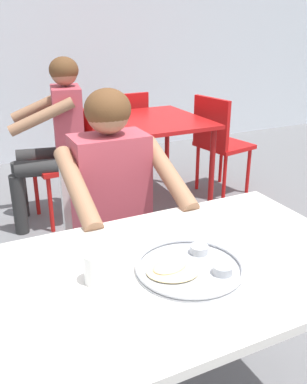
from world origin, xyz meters
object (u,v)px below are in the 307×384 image
at_px(table_foreground, 170,287).
at_px(drinking_cup, 97,267).
at_px(diner_foreground, 118,201).
at_px(patron_background, 56,128).
at_px(thali_tray, 189,267).
at_px(chair_red_far, 123,130).
at_px(chair_red_right, 218,139).
at_px(table_background_red, 154,130).
at_px(chair_foreground, 104,225).
at_px(chair_red_left, 71,156).

xyz_separation_m(table_foreground, drinking_cup, (-0.23, 0.03, 0.12)).
distance_m(diner_foreground, patron_background, 1.40).
bearing_deg(patron_background, thali_tray, -92.66).
relative_size(thali_tray, drinking_cup, 3.59).
bearing_deg(patron_background, chair_red_far, 38.43).
relative_size(table_foreground, chair_red_right, 1.48).
xyz_separation_m(table_foreground, table_background_red, (0.93, 2.02, -0.04)).
bearing_deg(chair_foreground, chair_red_right, 37.64).
bearing_deg(chair_red_right, patron_background, 177.70).
relative_size(chair_foreground, table_background_red, 0.97).
xyz_separation_m(thali_tray, table_background_red, (0.88, 2.06, -0.13)).
bearing_deg(table_foreground, patron_background, 86.07).
bearing_deg(table_background_red, chair_red_left, 176.05).
relative_size(diner_foreground, table_background_red, 1.36).
height_order(thali_tray, drinking_cup, drinking_cup).
xyz_separation_m(thali_tray, chair_red_right, (1.49, 2.02, -0.26)).
xyz_separation_m(thali_tray, chair_red_far, (0.87, 2.69, -0.26)).
bearing_deg(table_foreground, chair_red_left, 83.18).
bearing_deg(chair_red_far, chair_red_left, -138.77).
bearing_deg(patron_background, chair_foreground, -93.07).
xyz_separation_m(chair_foreground, chair_red_far, (0.84, 1.80, 0.01)).
xyz_separation_m(diner_foreground, chair_red_far, (0.84, 2.01, -0.22)).
bearing_deg(table_background_red, chair_red_right, -3.64).
xyz_separation_m(diner_foreground, chair_red_right, (1.46, 1.34, -0.21)).
relative_size(table_foreground, chair_red_far, 1.51).
xyz_separation_m(chair_foreground, chair_red_right, (1.46, 1.12, 0.01)).
distance_m(table_foreground, table_background_red, 2.22).
xyz_separation_m(drinking_cup, chair_red_right, (1.76, 1.96, -0.30)).
bearing_deg(chair_red_far, table_background_red, -88.95).
height_order(table_foreground, chair_red_far, chair_red_far).
height_order(chair_red_left, chair_red_right, chair_red_right).
relative_size(drinking_cup, diner_foreground, 0.08).
distance_m(chair_red_left, chair_red_far, 0.89).
relative_size(chair_foreground, chair_red_right, 0.99).
height_order(table_foreground, drinking_cup, drinking_cup).
height_order(table_foreground, chair_red_right, chair_red_right).
relative_size(table_foreground, diner_foreground, 1.07).
xyz_separation_m(chair_foreground, patron_background, (0.06, 1.18, 0.24)).
xyz_separation_m(table_foreground, chair_red_far, (0.92, 2.65, -0.18)).
distance_m(thali_tray, table_background_red, 2.25).
height_order(drinking_cup, table_background_red, drinking_cup).
relative_size(chair_foreground, chair_red_far, 1.00).
relative_size(table_foreground, drinking_cup, 13.72).
distance_m(thali_tray, drinking_cup, 0.29).
distance_m(drinking_cup, patron_background, 2.05).
height_order(chair_foreground, chair_red_far, chair_foreground).
bearing_deg(drinking_cup, thali_tray, -13.75).
relative_size(thali_tray, chair_red_left, 0.40).
bearing_deg(chair_red_right, drinking_cup, -132.07).
relative_size(table_background_red, patron_background, 0.71).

